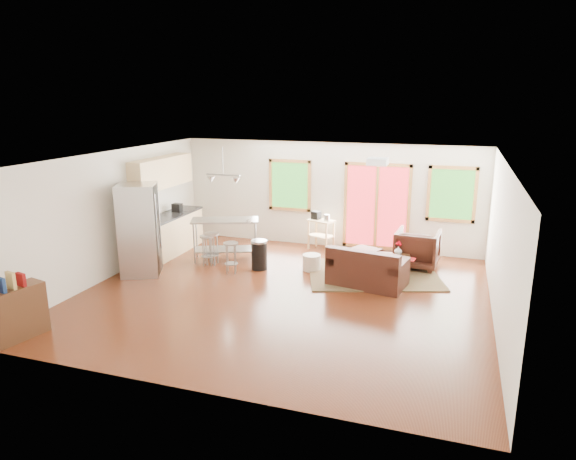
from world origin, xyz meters
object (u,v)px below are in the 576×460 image
(rug, at_px, (373,274))
(island, at_px, (225,232))
(loveseat, at_px, (367,271))
(coffee_table, at_px, (386,259))
(refrigerator, at_px, (140,230))
(armchair, at_px, (417,247))
(kitchen_cart, at_px, (321,224))
(ottoman, at_px, (364,257))

(rug, height_order, island, island)
(loveseat, distance_m, coffee_table, 0.85)
(rug, height_order, refrigerator, refrigerator)
(armchair, relative_size, kitchen_cart, 0.99)
(coffee_table, bearing_deg, armchair, 49.97)
(coffee_table, bearing_deg, refrigerator, -162.12)
(armchair, distance_m, kitchen_cart, 2.46)
(loveseat, distance_m, refrigerator, 4.77)
(coffee_table, relative_size, ottoman, 1.89)
(rug, bearing_deg, loveseat, -91.74)
(rug, height_order, loveseat, loveseat)
(armchair, xyz_separation_m, kitchen_cart, (-2.37, 0.64, 0.18))
(refrigerator, bearing_deg, ottoman, 0.06)
(coffee_table, relative_size, kitchen_cart, 1.16)
(ottoman, height_order, kitchen_cart, kitchen_cart)
(ottoman, xyz_separation_m, island, (-3.12, -0.57, 0.47))
(rug, bearing_deg, island, -179.24)
(rug, xyz_separation_m, kitchen_cart, (-1.54, 1.44, 0.63))
(coffee_table, bearing_deg, kitchen_cart, 143.25)
(rug, xyz_separation_m, armchair, (0.83, 0.80, 0.45))
(rug, relative_size, ottoman, 4.64)
(refrigerator, distance_m, island, 1.95)
(island, distance_m, kitchen_cart, 2.38)
(coffee_table, height_order, island, island)
(loveseat, height_order, kitchen_cart, kitchen_cart)
(armchair, xyz_separation_m, island, (-4.23, -0.84, 0.19))
(island, bearing_deg, ottoman, 10.28)
(ottoman, distance_m, kitchen_cart, 1.62)
(kitchen_cart, bearing_deg, ottoman, -36.29)
(refrigerator, bearing_deg, island, 23.85)
(armchair, bearing_deg, refrigerator, 27.00)
(island, bearing_deg, refrigerator, -131.73)
(refrigerator, xyz_separation_m, kitchen_cart, (3.14, 2.93, -0.32))
(armchair, bearing_deg, loveseat, 64.89)
(armchair, height_order, ottoman, armchair)
(ottoman, height_order, island, island)
(coffee_table, xyz_separation_m, refrigerator, (-4.93, -1.59, 0.62))
(rug, bearing_deg, armchair, 43.93)
(loveseat, relative_size, island, 0.99)
(loveseat, relative_size, armchair, 1.73)
(loveseat, bearing_deg, island, 179.19)
(ottoman, height_order, refrigerator, refrigerator)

